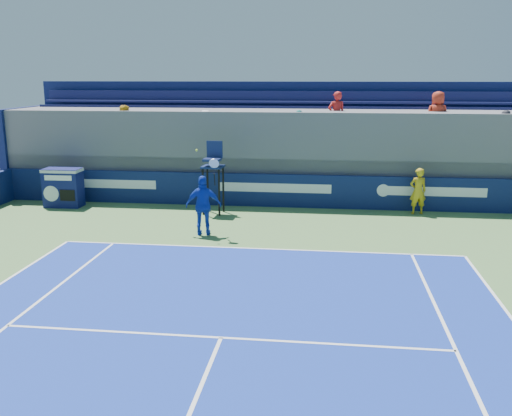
# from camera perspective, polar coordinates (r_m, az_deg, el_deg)

# --- Properties ---
(ball_person) EXTENTS (0.64, 0.49, 1.59)m
(ball_person) POSITION_cam_1_polar(r_m,az_deg,el_deg) (20.15, 15.89, 1.64)
(ball_person) COLOR gold
(ball_person) RESTS_ON apron
(back_hoarding) EXTENTS (20.40, 0.21, 1.20)m
(back_hoarding) POSITION_cam_1_polar(r_m,az_deg,el_deg) (20.53, 1.95, 1.76)
(back_hoarding) COLOR #0C1846
(back_hoarding) RESTS_ON ground
(match_clock) EXTENTS (1.33, 0.75, 1.40)m
(match_clock) POSITION_cam_1_polar(r_m,az_deg,el_deg) (21.65, -18.72, 2.04)
(match_clock) COLOR #101551
(match_clock) RESTS_ON ground
(umpire_chair) EXTENTS (0.75, 0.75, 2.48)m
(umpire_chair) POSITION_cam_1_polar(r_m,az_deg,el_deg) (19.42, -4.30, 3.86)
(umpire_chair) COLOR black
(umpire_chair) RESTS_ON ground
(tennis_player) EXTENTS (1.09, 0.57, 2.57)m
(tennis_player) POSITION_cam_1_polar(r_m,az_deg,el_deg) (16.86, -5.27, 0.26)
(tennis_player) COLOR #1636B3
(tennis_player) RESTS_ON apron
(stadium_seating) EXTENTS (21.00, 4.05, 4.40)m
(stadium_seating) POSITION_cam_1_polar(r_m,az_deg,el_deg) (22.34, 2.46, 5.90)
(stadium_seating) COLOR #59595E
(stadium_seating) RESTS_ON ground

